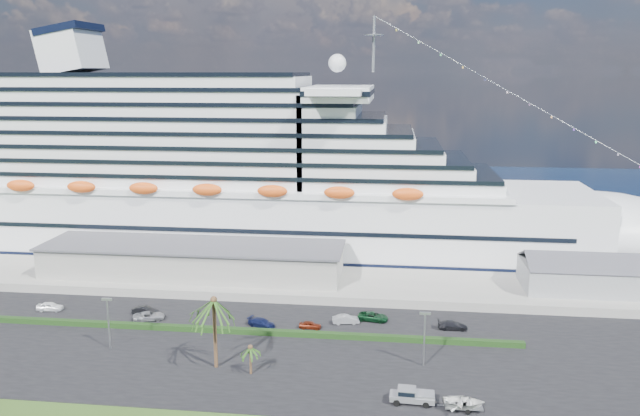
# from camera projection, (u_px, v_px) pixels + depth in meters

# --- Properties ---
(ground) EXTENTS (420.00, 420.00, 0.00)m
(ground) POSITION_uv_depth(u_px,v_px,m) (279.00, 385.00, 85.73)
(ground) COLOR #324717
(ground) RESTS_ON ground
(asphalt_lot) EXTENTS (140.00, 38.00, 0.12)m
(asphalt_lot) POSITION_uv_depth(u_px,v_px,m) (292.00, 350.00, 96.39)
(asphalt_lot) COLOR black
(asphalt_lot) RESTS_ON ground
(wharf) EXTENTS (240.00, 20.00, 1.80)m
(wharf) POSITION_uv_depth(u_px,v_px,m) (315.00, 283.00, 124.34)
(wharf) COLOR gray
(wharf) RESTS_ON ground
(water) EXTENTS (420.00, 160.00, 0.02)m
(water) POSITION_uv_depth(u_px,v_px,m) (348.00, 198.00, 211.84)
(water) COLOR black
(water) RESTS_ON ground
(cruise_ship) EXTENTS (191.00, 38.00, 54.00)m
(cruise_ship) POSITION_uv_depth(u_px,v_px,m) (237.00, 182.00, 146.70)
(cruise_ship) COLOR silver
(cruise_ship) RESTS_ON ground
(terminal_building) EXTENTS (61.00, 15.00, 6.30)m
(terminal_building) POSITION_uv_depth(u_px,v_px,m) (193.00, 259.00, 126.32)
(terminal_building) COLOR gray
(terminal_building) RESTS_ON wharf
(port_shed) EXTENTS (24.00, 12.31, 7.37)m
(port_shed) POSITION_uv_depth(u_px,v_px,m) (588.00, 276.00, 117.64)
(port_shed) COLOR gray
(port_shed) RESTS_ON wharf
(hedge) EXTENTS (88.00, 1.10, 0.90)m
(hedge) POSITION_uv_depth(u_px,v_px,m) (248.00, 331.00, 102.05)
(hedge) COLOR black
(hedge) RESTS_ON asphalt_lot
(lamp_post_left) EXTENTS (1.60, 0.35, 8.27)m
(lamp_post_left) POSITION_uv_depth(u_px,v_px,m) (108.00, 317.00, 95.55)
(lamp_post_left) COLOR gray
(lamp_post_left) RESTS_ON asphalt_lot
(lamp_post_right) EXTENTS (1.60, 0.35, 8.27)m
(lamp_post_right) POSITION_uv_depth(u_px,v_px,m) (425.00, 332.00, 90.06)
(lamp_post_right) COLOR gray
(lamp_post_right) RESTS_ON asphalt_lot
(palm_tall) EXTENTS (8.82, 8.82, 11.13)m
(palm_tall) POSITION_uv_depth(u_px,v_px,m) (214.00, 308.00, 88.78)
(palm_tall) COLOR #47301E
(palm_tall) RESTS_ON ground
(palm_short) EXTENTS (3.53, 3.53, 4.56)m
(palm_short) POSITION_uv_depth(u_px,v_px,m) (250.00, 351.00, 87.89)
(palm_short) COLOR #47301E
(palm_short) RESTS_ON ground
(parked_car_0) EXTENTS (4.76, 2.26, 1.57)m
(parked_car_0) POSITION_uv_depth(u_px,v_px,m) (50.00, 306.00, 111.88)
(parked_car_0) COLOR white
(parked_car_0) RESTS_ON asphalt_lot
(parked_car_1) EXTENTS (4.80, 2.25, 1.52)m
(parked_car_1) POSITION_uv_depth(u_px,v_px,m) (145.00, 311.00, 109.88)
(parked_car_1) COLOR black
(parked_car_1) RESTS_ON asphalt_lot
(parked_car_2) EXTENTS (5.80, 4.11, 1.47)m
(parked_car_2) POSITION_uv_depth(u_px,v_px,m) (149.00, 316.00, 107.63)
(parked_car_2) COLOR #94979C
(parked_car_2) RESTS_ON asphalt_lot
(parked_car_3) EXTENTS (5.26, 3.69, 1.41)m
(parked_car_3) POSITION_uv_depth(u_px,v_px,m) (262.00, 323.00, 104.84)
(parked_car_3) COLOR #141B46
(parked_car_3) RESTS_ON asphalt_lot
(parked_car_4) EXTENTS (3.78, 1.69, 1.26)m
(parked_car_4) POSITION_uv_depth(u_px,v_px,m) (310.00, 325.00, 104.11)
(parked_car_4) COLOR maroon
(parked_car_4) RESTS_ON asphalt_lot
(parked_car_5) EXTENTS (4.78, 2.45, 1.50)m
(parked_car_5) POSITION_uv_depth(u_px,v_px,m) (346.00, 319.00, 106.18)
(parked_car_5) COLOR #9B9DA2
(parked_car_5) RESTS_ON asphalt_lot
(parked_car_6) EXTENTS (5.55, 3.20, 1.46)m
(parked_car_6) POSITION_uv_depth(u_px,v_px,m) (373.00, 317.00, 107.43)
(parked_car_6) COLOR black
(parked_car_6) RESTS_ON asphalt_lot
(parked_car_7) EXTENTS (4.93, 2.05, 1.43)m
(parked_car_7) POSITION_uv_depth(u_px,v_px,m) (453.00, 325.00, 103.82)
(parked_car_7) COLOR black
(parked_car_7) RESTS_ON asphalt_lot
(pickup_truck) EXTENTS (5.89, 2.42, 2.05)m
(pickup_truck) POSITION_uv_depth(u_px,v_px,m) (411.00, 395.00, 80.59)
(pickup_truck) COLOR black
(pickup_truck) RESTS_ON asphalt_lot
(boat_trailer) EXTENTS (5.98, 3.87, 1.72)m
(boat_trailer) POSITION_uv_depth(u_px,v_px,m) (464.00, 402.00, 78.79)
(boat_trailer) COLOR gray
(boat_trailer) RESTS_ON asphalt_lot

